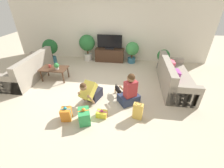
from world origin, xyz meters
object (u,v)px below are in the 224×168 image
Objects in this scene: potted_plant_back_left at (87,45)px; gift_box_a at (84,116)px; dog at (118,90)px; potted_plant_corner_left at (50,48)px; tv_console at (110,55)px; gift_box_c at (66,114)px; gift_bag_a at (138,111)px; sofa_right at (174,78)px; tv at (110,43)px; person_kneeling at (91,92)px; person_sitting at (129,92)px; potted_plant_back_right at (132,50)px; coffee_table at (54,69)px; potted_plant_corner_right at (163,58)px; mug at (50,66)px; sofa_left at (29,70)px; tabletop_plant at (57,66)px; gift_box_b at (102,114)px.

gift_box_a is at bearing -75.71° from potted_plant_back_left.
potted_plant_corner_left is at bearing 124.57° from dog.
potted_plant_corner_left is at bearing -166.90° from tv_console.
gift_bag_a is (1.67, 0.27, 0.06)m from gift_box_c.
gift_bag_a is at bearing 144.92° from sofa_right.
tv is 2.74m from dog.
potted_plant_corner_left is (-2.38, -0.55, -0.17)m from tv.
tv is 3.01m from person_kneeling.
sofa_right is 3.00m from tv.
person_sitting is 2.21× the size of gift_box_a.
tv is at bearing 51.53° from sofa_right.
sofa_right is 2.26m from potted_plant_back_right.
coffee_table is 2.00m from potted_plant_back_left.
potted_plant_corner_right is at bearing -7.47° from potted_plant_back_left.
coffee_table is at bearing 122.40° from gift_box_c.
sofa_right is 4.63× the size of gift_bag_a.
tv reaches higher than gift_box_a.
potted_plant_back_left is at bearing -177.03° from tv_console.
person_sitting reaches higher than potted_plant_corner_right.
potted_plant_back_left is 1.93m from potted_plant_back_right.
person_sitting is 7.53× the size of mug.
potted_plant_back_right is at bearing 35.75° from coffee_table.
sofa_left is 2.56× the size of person_kneeling.
dog is 4.15× the size of mug.
person_kneeling is at bearing -131.71° from potted_plant_corner_right.
coffee_table is at bearing 141.63° from dog.
tv is 2.54× the size of gift_box_a.
gift_box_c is 3.11× the size of mug.
person_kneeling is at bearing 159.48° from gift_bag_a.
person_sitting reaches higher than tabletop_plant.
gift_box_a is at bearing -3.90° from gift_box_c.
gift_box_c is (1.14, -1.80, -0.22)m from coffee_table.
potted_plant_back_left reaches higher than person_sitting.
potted_plant_back_right is 1.11× the size of person_kneeling.
tv is at bearing 108.23° from person_kneeling.
person_sitting is 0.45m from dog.
gift_box_c is (2.06, -1.77, -0.14)m from sofa_left.
potted_plant_back_right reaches higher than coffee_table.
sofa_left is 2.32× the size of coffee_table.
potted_plant_corner_right is 1.71× the size of gift_bag_a.
gift_box_c is at bearing -58.76° from potted_plant_corner_left.
potted_plant_corner_right is at bearing 58.96° from gift_box_b.
gift_box_b is at bearing -37.89° from mug.
dog is at bearing 45.24° from gift_box_c.
gift_box_b is 2.23× the size of mug.
tv is 2.34× the size of gift_bag_a.
gift_box_a is (-0.02, -3.74, -0.64)m from tv.
coffee_table reaches higher than gift_box_c.
coffee_table is 2.54m from gift_box_b.
dog is (2.25, -0.69, -0.18)m from coffee_table.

